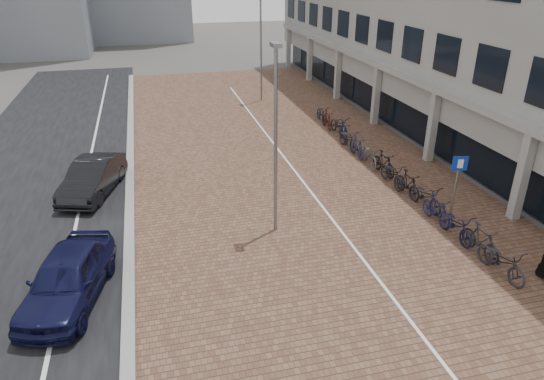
{
  "coord_description": "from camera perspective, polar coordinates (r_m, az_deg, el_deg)",
  "views": [
    {
      "loc": [
        -3.96,
        -9.26,
        8.75
      ],
      "look_at": [
        0.0,
        6.0,
        1.3
      ],
      "focal_mm": 32.14,
      "sensor_mm": 36.0,
      "label": 1
    }
  ],
  "objects": [
    {
      "name": "plaza_brick",
      "position": [
        23.75,
        1.04,
        3.7
      ],
      "size": [
        14.5,
        42.0,
        0.04
      ],
      "primitive_type": "cube",
      "color": "brown",
      "rests_on": "ground"
    },
    {
      "name": "parking_sign",
      "position": [
        18.51,
        20.87,
        1.32
      ],
      "size": [
        0.53,
        0.17,
        2.58
      ],
      "rotation": [
        0.0,
        0.0,
        -0.26
      ],
      "color": "slate",
      "rests_on": "ground"
    },
    {
      "name": "lane_line",
      "position": [
        23.18,
        -20.94,
        1.42
      ],
      "size": [
        0.12,
        44.0,
        0.0
      ],
      "primitive_type": "cube",
      "color": "white",
      "rests_on": "street_asphalt"
    },
    {
      "name": "car_navy",
      "position": [
        14.92,
        -22.83,
        -9.45
      ],
      "size": [
        2.73,
        4.64,
        1.48
      ],
      "primitive_type": "imported",
      "rotation": [
        0.0,
        0.0,
        -0.24
      ],
      "color": "black",
      "rests_on": "ground"
    },
    {
      "name": "parking_line",
      "position": [
        23.79,
        1.5,
        3.8
      ],
      "size": [
        0.1,
        30.0,
        0.0
      ],
      "primitive_type": "cube",
      "color": "white",
      "rests_on": "plaza_brick"
    },
    {
      "name": "lamp_near",
      "position": [
        16.11,
        0.42,
        5.24
      ],
      "size": [
        0.12,
        0.12,
        6.45
      ],
      "primitive_type": "cylinder",
      "color": "gray",
      "rests_on": "ground"
    },
    {
      "name": "bike_row",
      "position": [
        22.36,
        12.76,
        3.05
      ],
      "size": [
        1.22,
        18.13,
        1.05
      ],
      "color": "#232328",
      "rests_on": "ground"
    },
    {
      "name": "lamp_far",
      "position": [
        33.37,
        -1.3,
        15.87
      ],
      "size": [
        0.12,
        0.12,
        6.58
      ],
      "primitive_type": "cylinder",
      "color": "slate",
      "rests_on": "ground"
    },
    {
      "name": "street_asphalt",
      "position": [
        23.53,
        -25.74,
        0.84
      ],
      "size": [
        8.0,
        50.0,
        0.03
      ],
      "primitive_type": "cube",
      "color": "black",
      "rests_on": "ground"
    },
    {
      "name": "ground",
      "position": [
        13.34,
        6.75,
        -15.91
      ],
      "size": [
        140.0,
        140.0,
        0.0
      ],
      "primitive_type": "plane",
      "color": "#474442",
      "rests_on": "ground"
    },
    {
      "name": "curb",
      "position": [
        22.99,
        -16.29,
        2.05
      ],
      "size": [
        0.35,
        42.0,
        0.14
      ],
      "primitive_type": "cube",
      "color": "gray",
      "rests_on": "ground"
    },
    {
      "name": "car_dark",
      "position": [
        21.25,
        -20.26,
        1.4
      ],
      "size": [
        2.69,
        4.52,
        1.41
      ],
      "primitive_type": "imported",
      "rotation": [
        0.0,
        0.0,
        -0.3
      ],
      "color": "black",
      "rests_on": "ground"
    }
  ]
}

